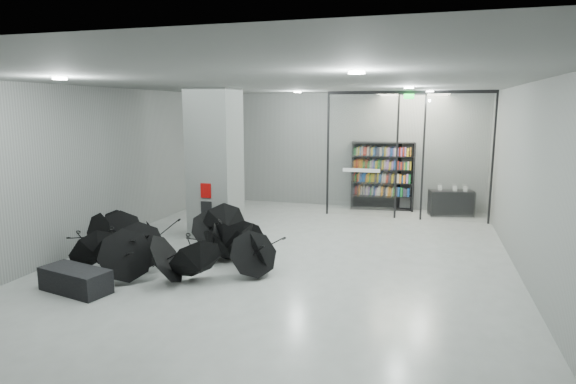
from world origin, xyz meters
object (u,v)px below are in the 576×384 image
(bookshelf, at_px, (382,176))
(shop_counter, at_px, (451,203))
(bench, at_px, (76,280))
(umbrella_cluster, at_px, (175,250))
(column, at_px, (215,163))

(bookshelf, relative_size, shop_counter, 1.69)
(bench, bearing_deg, umbrella_cluster, 75.11)
(bookshelf, height_order, umbrella_cluster, bookshelf)
(bookshelf, xyz_separation_m, shop_counter, (2.28, -0.37, -0.75))
(column, distance_m, shop_counter, 7.86)
(column, height_order, bench, column)
(column, distance_m, bench, 5.00)
(bench, height_order, shop_counter, shop_counter)
(bookshelf, bearing_deg, shop_counter, -16.63)
(column, relative_size, bench, 2.83)
(bench, distance_m, shop_counter, 11.50)
(column, xyz_separation_m, shop_counter, (6.34, 4.38, -1.58))
(shop_counter, relative_size, umbrella_cluster, 0.26)
(column, bearing_deg, bench, -100.61)
(column, relative_size, umbrella_cluster, 0.74)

